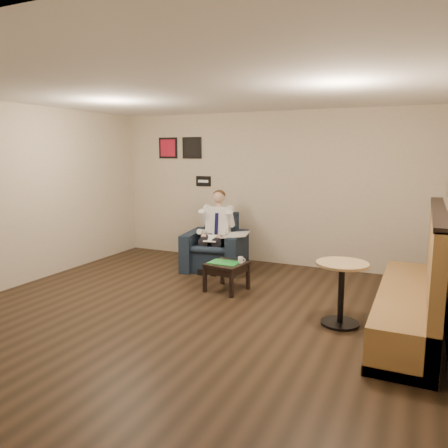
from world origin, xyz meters
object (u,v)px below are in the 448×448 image
at_px(smartphone, 235,261).
at_px(armchair, 215,242).
at_px(banquette, 410,270).
at_px(cafe_table, 341,294).
at_px(seated_man, 213,233).
at_px(coffee_mug, 241,260).
at_px(side_table, 227,277).
at_px(green_folder, 224,262).

bearing_deg(smartphone, armchair, 149.34).
bearing_deg(banquette, armchair, 155.44).
xyz_separation_m(smartphone, cafe_table, (1.72, -0.76, -0.05)).
xyz_separation_m(seated_man, coffee_mug, (0.88, -0.85, -0.19)).
distance_m(armchair, smartphone, 1.20).
bearing_deg(side_table, coffee_mug, 24.66).
distance_m(seated_man, green_folder, 1.18).
bearing_deg(banquette, smartphone, 167.17).
height_order(armchair, seated_man, seated_man).
xyz_separation_m(armchair, coffee_mug, (0.90, -0.98, -0.01)).
distance_m(side_table, green_folder, 0.22).
distance_m(seated_man, coffee_mug, 1.24).
relative_size(green_folder, cafe_table, 0.56).
height_order(coffee_mug, smartphone, coffee_mug).
height_order(armchair, side_table, armchair).
distance_m(green_folder, cafe_table, 1.92).
relative_size(side_table, green_folder, 1.22).
relative_size(seated_man, side_table, 2.54).
relative_size(armchair, side_table, 1.91).
height_order(green_folder, banquette, banquette).
bearing_deg(coffee_mug, green_folder, -155.34).
distance_m(seated_man, banquette, 3.48).
bearing_deg(green_folder, smartphone, 57.00).
bearing_deg(armchair, banquette, -33.52).
xyz_separation_m(smartphone, banquette, (2.45, -0.56, 0.27)).
distance_m(armchair, green_folder, 1.27).
xyz_separation_m(side_table, cafe_table, (1.79, -0.62, 0.17)).
xyz_separation_m(green_folder, coffee_mug, (0.22, 0.10, 0.04)).
xyz_separation_m(coffee_mug, cafe_table, (1.60, -0.70, -0.09)).
height_order(green_folder, coffee_mug, coffee_mug).
distance_m(side_table, cafe_table, 1.90).
distance_m(side_table, banquette, 2.60).
bearing_deg(cafe_table, seated_man, 147.89).
bearing_deg(cafe_table, side_table, 160.94).
relative_size(armchair, seated_man, 0.75).
bearing_deg(coffee_mug, smartphone, 153.86).
relative_size(armchair, cafe_table, 1.30).
bearing_deg(cafe_table, smartphone, 156.08).
height_order(seated_man, cafe_table, seated_man).
distance_m(seated_man, smartphone, 1.12).
height_order(side_table, green_folder, green_folder).
distance_m(armchair, cafe_table, 3.01).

